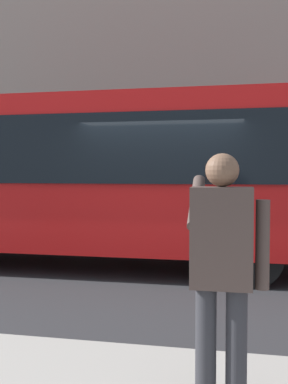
# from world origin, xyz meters

# --- Properties ---
(ground_plane) EXTENTS (60.00, 60.00, 0.00)m
(ground_plane) POSITION_xyz_m (0.00, 0.00, 0.00)
(ground_plane) COLOR #2B2B2D
(building_facade_far) EXTENTS (28.00, 1.55, 12.00)m
(building_facade_far) POSITION_xyz_m (-0.02, -6.80, 5.99)
(building_facade_far) COLOR gray
(building_facade_far) RESTS_ON ground_plane
(red_bus) EXTENTS (9.05, 2.54, 3.08)m
(red_bus) POSITION_xyz_m (1.67, -0.56, 1.68)
(red_bus) COLOR red
(red_bus) RESTS_ON ground_plane
(pedestrian_photographer) EXTENTS (0.53, 0.52, 1.70)m
(pedestrian_photographer) POSITION_xyz_m (-1.09, 4.50, 1.14)
(pedestrian_photographer) COLOR #2D2D33
(pedestrian_photographer) RESTS_ON sidewalk_curb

